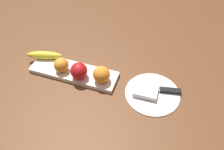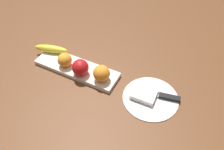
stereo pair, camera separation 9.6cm
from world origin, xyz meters
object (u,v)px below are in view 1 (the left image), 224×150
object	(u,v)px
banana	(44,55)
knife	(167,90)
fruit_tray	(74,72)
folded_napkin	(146,89)
orange_near_banana	(61,65)
apple	(79,71)
dinner_plate	(153,92)
orange_near_apple	(101,74)

from	to	relation	value
banana	knife	world-z (taller)	banana
fruit_tray	folded_napkin	size ratio (longest dim) A/B	4.05
orange_near_banana	apple	bearing A→B (deg)	172.53
knife	orange_near_banana	bearing A→B (deg)	-6.28
apple	dinner_plate	size ratio (longest dim) A/B	0.32
fruit_tray	dinner_plate	bearing A→B (deg)	180.00
fruit_tray	banana	xyz separation A→B (m)	(0.17, -0.03, 0.03)
knife	orange_near_apple	bearing A→B (deg)	-2.82
knife	banana	bearing A→B (deg)	-11.72
dinner_plate	knife	size ratio (longest dim) A/B	1.31
knife	apple	bearing A→B (deg)	-3.26
banana	orange_near_banana	bearing A→B (deg)	-37.17
banana	orange_near_banana	distance (m)	0.13
fruit_tray	orange_near_banana	size ratio (longest dim) A/B	6.11
fruit_tray	orange_near_apple	xyz separation A→B (m)	(-0.14, 0.02, 0.05)
orange_near_apple	knife	world-z (taller)	orange_near_apple
dinner_plate	folded_napkin	distance (m)	0.03
banana	knife	distance (m)	0.60
orange_near_apple	folded_napkin	size ratio (longest dim) A/B	0.74
dinner_plate	knife	world-z (taller)	knife
apple	banana	size ratio (longest dim) A/B	0.44
banana	orange_near_apple	world-z (taller)	orange_near_apple
orange_near_banana	folded_napkin	bearing A→B (deg)	-177.40
fruit_tray	apple	world-z (taller)	apple
fruit_tray	knife	size ratio (longest dim) A/B	2.28
fruit_tray	orange_near_apple	size ratio (longest dim) A/B	5.49
orange_near_banana	folded_napkin	xyz separation A→B (m)	(-0.40, -0.02, -0.04)
orange_near_apple	folded_napkin	xyz separation A→B (m)	(-0.20, -0.02, -0.04)
banana	dinner_plate	world-z (taller)	banana
orange_near_banana	dinner_plate	world-z (taller)	orange_near_banana
apple	folded_napkin	world-z (taller)	apple
folded_napkin	apple	bearing A→B (deg)	5.76
orange_near_apple	folded_napkin	world-z (taller)	orange_near_apple
banana	folded_napkin	xyz separation A→B (m)	(-0.51, 0.03, -0.02)
knife	fruit_tray	bearing A→B (deg)	-8.06
orange_near_apple	orange_near_banana	world-z (taller)	orange_near_apple
fruit_tray	orange_near_banana	distance (m)	0.07
dinner_plate	orange_near_apple	bearing A→B (deg)	4.57
folded_napkin	knife	world-z (taller)	folded_napkin
banana	orange_near_banana	xyz separation A→B (m)	(-0.12, 0.05, 0.01)
fruit_tray	knife	world-z (taller)	same
orange_near_apple	orange_near_banana	bearing A→B (deg)	-0.10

